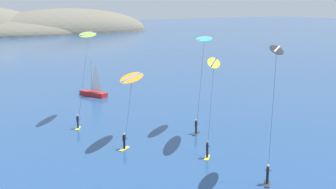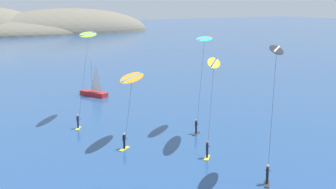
{
  "view_description": "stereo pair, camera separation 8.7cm",
  "coord_description": "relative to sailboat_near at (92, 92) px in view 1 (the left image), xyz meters",
  "views": [
    {
      "loc": [
        -35.59,
        -5.87,
        14.49
      ],
      "look_at": [
        -13.51,
        27.9,
        5.59
      ],
      "focal_mm": 45.0,
      "sensor_mm": 36.0,
      "label": 1
    },
    {
      "loc": [
        -35.52,
        -5.92,
        14.49
      ],
      "look_at": [
        -13.51,
        27.9,
        5.59
      ],
      "focal_mm": 45.0,
      "sensor_mm": 36.0,
      "label": 2
    }
  ],
  "objects": [
    {
      "name": "sailboat_near",
      "position": [
        0.0,
        0.0,
        0.0
      ],
      "size": [
        3.17,
        5.84,
        5.7
      ],
      "color": "#B22323",
      "rests_on": "ground"
    },
    {
      "name": "kitesurfer_black",
      "position": [
        0.14,
        -37.47,
        9.01
      ],
      "size": [
        4.4,
        3.68,
        11.12
      ],
      "color": "#2D2D33",
      "rests_on": "ground"
    },
    {
      "name": "kitesurfer_cyan",
      "position": [
        3.91,
        -23.25,
        8.91
      ],
      "size": [
        5.47,
        4.26,
        10.7
      ],
      "color": "#2D2D33",
      "rests_on": "ground"
    },
    {
      "name": "kitesurfer_yellow",
      "position": [
        1.52,
        -27.99,
        7.25
      ],
      "size": [
        6.84,
        6.93,
        8.85
      ],
      "color": "yellow",
      "rests_on": "ground"
    },
    {
      "name": "kitesurfer_orange",
      "position": [
        -5.31,
        -23.18,
        5.78
      ],
      "size": [
        5.47,
        5.01,
        7.25
      ],
      "color": "yellow",
      "rests_on": "ground"
    },
    {
      "name": "kitesurfer_lime",
      "position": [
        -5.47,
        -12.17,
        9.03
      ],
      "size": [
        6.17,
        7.03,
        10.92
      ],
      "color": "yellow",
      "rests_on": "ground"
    },
    {
      "name": "headland_island",
      "position": [
        21.62,
        138.4,
        -0.64
      ],
      "size": [
        127.07,
        43.35,
        28.1
      ],
      "color": "#84755B",
      "rests_on": "ground"
    }
  ]
}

